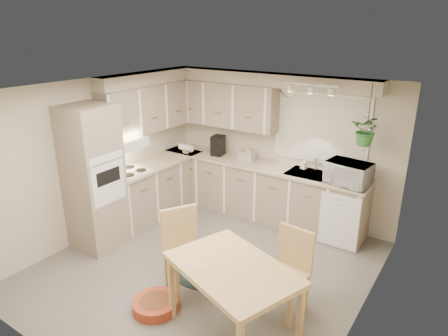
% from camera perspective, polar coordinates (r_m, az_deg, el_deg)
% --- Properties ---
extents(floor, '(4.20, 4.20, 0.00)m').
position_cam_1_polar(floor, '(5.59, -2.68, -13.97)').
color(floor, '#68655B').
rests_on(floor, ground).
extents(ceiling, '(4.20, 4.20, 0.00)m').
position_cam_1_polar(ceiling, '(4.71, -3.15, 11.14)').
color(ceiling, white).
rests_on(ceiling, wall_back).
extents(wall_back, '(4.00, 0.04, 2.40)m').
position_cam_1_polar(wall_back, '(6.73, 7.85, 3.13)').
color(wall_back, '#BBB19A').
rests_on(wall_back, floor).
extents(wall_front, '(4.00, 0.04, 2.40)m').
position_cam_1_polar(wall_front, '(3.75, -22.90, -12.43)').
color(wall_front, '#BBB19A').
rests_on(wall_front, floor).
extents(wall_left, '(0.04, 4.20, 2.40)m').
position_cam_1_polar(wall_left, '(6.36, -17.50, 1.41)').
color(wall_left, '#BBB19A').
rests_on(wall_left, floor).
extents(wall_right, '(0.04, 4.20, 2.40)m').
position_cam_1_polar(wall_right, '(4.25, 19.52, -8.07)').
color(wall_right, '#BBB19A').
rests_on(wall_right, floor).
extents(base_cab_left, '(0.60, 1.85, 0.90)m').
position_cam_1_polar(base_cab_left, '(6.96, -9.75, -2.97)').
color(base_cab_left, gray).
rests_on(base_cab_left, floor).
extents(base_cab_back, '(3.60, 0.60, 0.90)m').
position_cam_1_polar(base_cab_back, '(6.82, 4.93, -3.23)').
color(base_cab_back, gray).
rests_on(base_cab_back, floor).
extents(counter_left, '(0.64, 1.89, 0.04)m').
position_cam_1_polar(counter_left, '(6.78, -9.91, 0.67)').
color(counter_left, tan).
rests_on(counter_left, base_cab_left).
extents(counter_back, '(3.64, 0.64, 0.04)m').
position_cam_1_polar(counter_back, '(6.64, 5.00, 0.48)').
color(counter_back, tan).
rests_on(counter_back, base_cab_back).
extents(oven_stack, '(0.65, 0.65, 2.10)m').
position_cam_1_polar(oven_stack, '(5.95, -18.15, -1.45)').
color(oven_stack, gray).
rests_on(oven_stack, floor).
extents(wall_oven_face, '(0.02, 0.56, 0.58)m').
position_cam_1_polar(wall_oven_face, '(5.71, -16.14, -2.12)').
color(wall_oven_face, silver).
rests_on(wall_oven_face, oven_stack).
extents(upper_cab_left, '(0.35, 2.00, 0.75)m').
position_cam_1_polar(upper_cab_left, '(6.73, -10.47, 8.48)').
color(upper_cab_left, gray).
rests_on(upper_cab_left, wall_left).
extents(upper_cab_back, '(2.00, 0.35, 0.75)m').
position_cam_1_polar(upper_cab_back, '(6.92, -0.08, 9.11)').
color(upper_cab_back, gray).
rests_on(upper_cab_back, wall_back).
extents(soffit_left, '(0.30, 2.00, 0.20)m').
position_cam_1_polar(soffit_left, '(6.67, -10.89, 12.49)').
color(soffit_left, '#BBB19A').
rests_on(soffit_left, wall_left).
extents(soffit_back, '(3.60, 0.30, 0.20)m').
position_cam_1_polar(soffit_back, '(6.46, 6.08, 12.50)').
color(soffit_back, '#BBB19A').
rests_on(soffit_back, wall_back).
extents(cooktop, '(0.52, 0.58, 0.02)m').
position_cam_1_polar(cooktop, '(6.39, -13.39, -0.54)').
color(cooktop, silver).
rests_on(cooktop, counter_left).
extents(range_hood, '(0.40, 0.60, 0.14)m').
position_cam_1_polar(range_hood, '(6.27, -13.84, 3.41)').
color(range_hood, silver).
rests_on(range_hood, upper_cab_left).
extents(window_blinds, '(1.40, 0.02, 1.00)m').
position_cam_1_polar(window_blinds, '(6.34, 13.59, 5.47)').
color(window_blinds, silver).
rests_on(window_blinds, wall_back).
extents(window_frame, '(1.50, 0.02, 1.10)m').
position_cam_1_polar(window_frame, '(6.35, 13.63, 5.49)').
color(window_frame, silver).
rests_on(window_frame, wall_back).
extents(sink, '(0.70, 0.48, 0.10)m').
position_cam_1_polar(sink, '(6.30, 12.21, -1.18)').
color(sink, '#B1B4B9').
rests_on(sink, counter_back).
extents(dishwasher_front, '(0.58, 0.02, 0.83)m').
position_cam_1_polar(dishwasher_front, '(6.04, 16.05, -7.39)').
color(dishwasher_front, silver).
rests_on(dishwasher_front, base_cab_back).
extents(track_light_bar, '(0.80, 0.04, 0.04)m').
position_cam_1_polar(track_light_bar, '(5.72, 12.28, 11.55)').
color(track_light_bar, silver).
rests_on(track_light_bar, ceiling).
extents(wall_clock, '(0.30, 0.03, 0.30)m').
position_cam_1_polar(wall_clock, '(6.43, 9.36, 11.24)').
color(wall_clock, gold).
rests_on(wall_clock, wall_back).
extents(dining_table, '(1.53, 1.26, 0.83)m').
position_cam_1_polar(dining_table, '(4.35, 1.17, -18.47)').
color(dining_table, tan).
rests_on(dining_table, floor).
extents(chair_left, '(0.66, 0.66, 1.04)m').
position_cam_1_polar(chair_left, '(4.91, -5.42, -12.07)').
color(chair_left, tan).
rests_on(chair_left, floor).
extents(chair_back, '(0.50, 0.50, 0.98)m').
position_cam_1_polar(chair_back, '(4.65, 8.70, -14.71)').
color(chair_back, tan).
rests_on(chair_back, floor).
extents(braided_rug, '(1.27, 1.09, 0.01)m').
position_cam_1_polar(braided_rug, '(5.47, -1.92, -14.74)').
color(braided_rug, black).
rests_on(braided_rug, floor).
extents(pet_bed, '(0.69, 0.69, 0.12)m').
position_cam_1_polar(pet_bed, '(4.93, -9.77, -18.70)').
color(pet_bed, '#9D391F').
rests_on(pet_bed, floor).
extents(microwave, '(0.64, 0.41, 0.41)m').
position_cam_1_polar(microwave, '(5.95, 17.35, -0.40)').
color(microwave, silver).
rests_on(microwave, counter_back).
extents(soap_bottle, '(0.12, 0.20, 0.09)m').
position_cam_1_polar(soap_bottle, '(6.46, 11.31, 0.21)').
color(soap_bottle, silver).
rests_on(soap_bottle, counter_back).
extents(hanging_plant, '(0.42, 0.46, 0.34)m').
position_cam_1_polar(hanging_plant, '(5.74, 19.69, 4.64)').
color(hanging_plant, '#2A6829').
rests_on(hanging_plant, ceiling).
extents(coffee_maker, '(0.23, 0.27, 0.35)m').
position_cam_1_polar(coffee_maker, '(7.01, -0.86, 3.25)').
color(coffee_maker, black).
rests_on(coffee_maker, counter_back).
extents(toaster, '(0.27, 0.16, 0.16)m').
position_cam_1_polar(toaster, '(6.76, 3.20, 1.77)').
color(toaster, '#B1B4B9').
rests_on(toaster, counter_back).
extents(knife_block, '(0.11, 0.11, 0.20)m').
position_cam_1_polar(knife_block, '(6.75, 3.76, 1.92)').
color(knife_block, tan).
rests_on(knife_block, counter_back).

